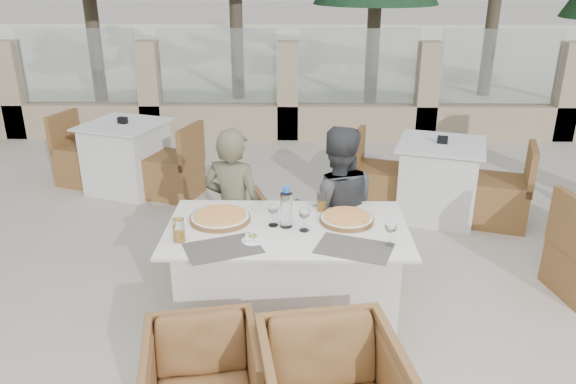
{
  "coord_description": "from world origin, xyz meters",
  "views": [
    {
      "loc": [
        0.14,
        -3.25,
        2.38
      ],
      "look_at": [
        0.08,
        0.41,
        0.9
      ],
      "focal_mm": 35.0,
      "sensor_mm": 36.0,
      "label": 1
    }
  ],
  "objects_px": {
    "dining_table": "(287,278)",
    "bg_table_b": "(438,180)",
    "olive_dish": "(253,238)",
    "armchair_far_right": "(331,256)",
    "bg_table_a": "(127,157)",
    "beer_glass_left": "(179,230)",
    "armchair_near_left": "(203,380)",
    "wine_glass_centre": "(273,213)",
    "diner_right": "(336,212)",
    "wine_glass_corner": "(391,232)",
    "armchair_far_left": "(227,237)",
    "pizza_left": "(220,217)",
    "wine_glass_near": "(304,218)",
    "diner_left": "(234,211)",
    "pizza_right": "(347,218)",
    "water_bottle": "(286,207)",
    "beer_glass_right": "(322,201)"
  },
  "relations": [
    {
      "from": "dining_table",
      "to": "bg_table_b",
      "type": "height_order",
      "value": "same"
    },
    {
      "from": "olive_dish",
      "to": "armchair_far_right",
      "type": "bearing_deg",
      "value": 51.87
    },
    {
      "from": "bg_table_a",
      "to": "bg_table_b",
      "type": "height_order",
      "value": "same"
    },
    {
      "from": "beer_glass_left",
      "to": "bg_table_a",
      "type": "distance_m",
      "value": 3.08
    },
    {
      "from": "olive_dish",
      "to": "armchair_near_left",
      "type": "distance_m",
      "value": 0.91
    },
    {
      "from": "wine_glass_centre",
      "to": "olive_dish",
      "type": "distance_m",
      "value": 0.27
    },
    {
      "from": "wine_glass_centre",
      "to": "diner_right",
      "type": "bearing_deg",
      "value": 46.41
    },
    {
      "from": "olive_dish",
      "to": "bg_table_b",
      "type": "bearing_deg",
      "value": 51.54
    },
    {
      "from": "wine_glass_corner",
      "to": "beer_glass_left",
      "type": "distance_m",
      "value": 1.31
    },
    {
      "from": "armchair_far_left",
      "to": "bg_table_b",
      "type": "height_order",
      "value": "bg_table_b"
    },
    {
      "from": "wine_glass_corner",
      "to": "bg_table_b",
      "type": "distance_m",
      "value": 2.37
    },
    {
      "from": "olive_dish",
      "to": "bg_table_a",
      "type": "relative_size",
      "value": 0.07
    },
    {
      "from": "dining_table",
      "to": "diner_right",
      "type": "bearing_deg",
      "value": 54.28
    },
    {
      "from": "dining_table",
      "to": "armchair_near_left",
      "type": "height_order",
      "value": "dining_table"
    },
    {
      "from": "pizza_left",
      "to": "armchair_far_right",
      "type": "relative_size",
      "value": 0.64
    },
    {
      "from": "wine_glass_near",
      "to": "beer_glass_left",
      "type": "bearing_deg",
      "value": -168.47
    },
    {
      "from": "diner_left",
      "to": "pizza_right",
      "type": "bearing_deg",
      "value": 168.6
    },
    {
      "from": "water_bottle",
      "to": "beer_glass_left",
      "type": "relative_size",
      "value": 1.89
    },
    {
      "from": "wine_glass_corner",
      "to": "olive_dish",
      "type": "relative_size",
      "value": 1.67
    },
    {
      "from": "dining_table",
      "to": "wine_glass_corner",
      "type": "xyz_separation_m",
      "value": [
        0.64,
        -0.25,
        0.48
      ]
    },
    {
      "from": "dining_table",
      "to": "armchair_far_left",
      "type": "xyz_separation_m",
      "value": [
        -0.5,
        0.74,
        -0.06
      ]
    },
    {
      "from": "armchair_far_left",
      "to": "diner_left",
      "type": "distance_m",
      "value": 0.4
    },
    {
      "from": "diner_right",
      "to": "armchair_near_left",
      "type": "bearing_deg",
      "value": 58.71
    },
    {
      "from": "armchair_far_left",
      "to": "armchair_near_left",
      "type": "bearing_deg",
      "value": 73.63
    },
    {
      "from": "wine_glass_near",
      "to": "diner_right",
      "type": "distance_m",
      "value": 0.63
    },
    {
      "from": "bg_table_b",
      "to": "wine_glass_centre",
      "type": "bearing_deg",
      "value": -112.51
    },
    {
      "from": "beer_glass_left",
      "to": "bg_table_a",
      "type": "relative_size",
      "value": 0.09
    },
    {
      "from": "wine_glass_near",
      "to": "armchair_far_left",
      "type": "bearing_deg",
      "value": 127.99
    },
    {
      "from": "wine_glass_near",
      "to": "diner_left",
      "type": "relative_size",
      "value": 0.14
    },
    {
      "from": "wine_glass_centre",
      "to": "wine_glass_corner",
      "type": "relative_size",
      "value": 1.0
    },
    {
      "from": "dining_table",
      "to": "armchair_far_right",
      "type": "bearing_deg",
      "value": 55.52
    },
    {
      "from": "pizza_right",
      "to": "wine_glass_corner",
      "type": "bearing_deg",
      "value": -55.06
    },
    {
      "from": "wine_glass_near",
      "to": "diner_right",
      "type": "bearing_deg",
      "value": 65.83
    },
    {
      "from": "bg_table_a",
      "to": "wine_glass_near",
      "type": "bearing_deg",
      "value": -34.73
    },
    {
      "from": "pizza_left",
      "to": "water_bottle",
      "type": "height_order",
      "value": "water_bottle"
    },
    {
      "from": "armchair_far_left",
      "to": "diner_right",
      "type": "bearing_deg",
      "value": 145.85
    },
    {
      "from": "pizza_left",
      "to": "bg_table_b",
      "type": "xyz_separation_m",
      "value": [
        1.94,
        1.82,
        -0.41
      ]
    },
    {
      "from": "pizza_left",
      "to": "bg_table_a",
      "type": "height_order",
      "value": "pizza_left"
    },
    {
      "from": "beer_glass_left",
      "to": "armchair_near_left",
      "type": "height_order",
      "value": "beer_glass_left"
    },
    {
      "from": "beer_glass_left",
      "to": "armchair_far_right",
      "type": "relative_size",
      "value": 0.23
    },
    {
      "from": "dining_table",
      "to": "olive_dish",
      "type": "height_order",
      "value": "olive_dish"
    },
    {
      "from": "armchair_near_left",
      "to": "bg_table_a",
      "type": "xyz_separation_m",
      "value": [
        -1.41,
        3.52,
        0.1
      ]
    },
    {
      "from": "wine_glass_centre",
      "to": "armchair_far_right",
      "type": "height_order",
      "value": "wine_glass_centre"
    },
    {
      "from": "dining_table",
      "to": "diner_right",
      "type": "distance_m",
      "value": 0.67
    },
    {
      "from": "beer_glass_right",
      "to": "dining_table",
      "type": "bearing_deg",
      "value": -130.09
    },
    {
      "from": "diner_left",
      "to": "armchair_far_left",
      "type": "bearing_deg",
      "value": -49.83
    },
    {
      "from": "wine_glass_centre",
      "to": "beer_glass_right",
      "type": "bearing_deg",
      "value": 38.04
    },
    {
      "from": "wine_glass_corner",
      "to": "diner_left",
      "type": "height_order",
      "value": "diner_left"
    },
    {
      "from": "armchair_far_left",
      "to": "pizza_left",
      "type": "bearing_deg",
      "value": 75.71
    },
    {
      "from": "wine_glass_near",
      "to": "armchair_near_left",
      "type": "distance_m",
      "value": 1.18
    }
  ]
}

